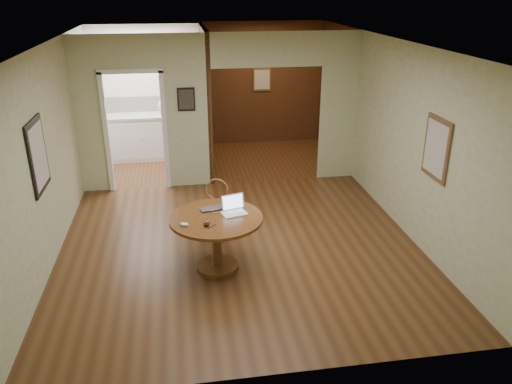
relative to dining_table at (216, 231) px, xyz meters
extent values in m
plane|color=#4B2915|center=(0.36, 0.48, -0.55)|extent=(5.00, 5.00, 0.00)
plane|color=white|center=(0.36, 0.48, 2.15)|extent=(5.00, 5.00, 0.00)
plane|color=beige|center=(0.36, -2.02, 0.80)|extent=(5.00, 0.00, 5.00)
plane|color=beige|center=(-2.14, 0.48, 0.80)|extent=(0.00, 5.00, 5.00)
plane|color=beige|center=(2.86, 0.48, 0.80)|extent=(0.00, 5.00, 5.00)
cube|color=beige|center=(-1.89, 2.98, 0.80)|extent=(0.50, 2.70, 0.04)
cube|color=beige|center=(-0.24, 2.98, 0.80)|extent=(0.80, 2.70, 0.04)
cube|color=beige|center=(2.51, 2.98, 0.80)|extent=(0.70, 2.70, 0.04)
plane|color=white|center=(-0.99, 4.98, 0.80)|extent=(2.70, 0.00, 2.70)
plane|color=#381E10|center=(1.51, 5.48, 0.80)|extent=(2.70, 0.00, 2.70)
cube|color=#381E10|center=(0.16, 4.23, 0.80)|extent=(0.08, 2.50, 2.70)
cube|color=black|center=(-2.12, 0.48, 0.95)|extent=(0.03, 0.70, 0.90)
cube|color=brown|center=(2.84, -0.02, 0.95)|extent=(0.03, 0.60, 0.80)
cube|color=black|center=(-0.24, 2.96, 1.05)|extent=(0.30, 0.03, 0.40)
cube|color=beige|center=(1.51, 5.46, 0.90)|extent=(0.40, 0.03, 0.50)
cube|color=white|center=(-0.99, 4.97, 0.55)|extent=(2.00, 0.02, 0.32)
cylinder|color=brown|center=(0.00, 0.00, -0.52)|extent=(0.55, 0.55, 0.05)
cylinder|color=brown|center=(0.00, 0.00, -0.18)|extent=(0.12, 0.12, 0.64)
cylinder|color=brown|center=(0.00, 0.00, 0.17)|extent=(1.18, 1.18, 0.04)
cylinder|color=olive|center=(0.05, 0.84, -0.15)|extent=(0.46, 0.46, 0.03)
cylinder|color=olive|center=(-0.11, 0.75, -0.35)|extent=(0.02, 0.02, 0.40)
cylinder|color=olive|center=(0.14, 0.67, -0.35)|extent=(0.02, 0.02, 0.40)
cylinder|color=olive|center=(-0.03, 1.01, -0.35)|extent=(0.02, 0.02, 0.40)
cylinder|color=olive|center=(0.22, 0.93, -0.35)|extent=(0.02, 0.02, 0.40)
cylinder|color=olive|center=(-0.05, 1.01, 0.02)|extent=(0.02, 0.02, 0.32)
cylinder|color=olive|center=(0.24, 0.92, 0.02)|extent=(0.02, 0.02, 0.32)
torus|color=olive|center=(0.09, 0.97, 0.16)|extent=(0.33, 0.12, 0.34)
cube|color=white|center=(0.24, 0.06, 0.20)|extent=(0.35, 0.29, 0.01)
cube|color=silver|center=(0.24, 0.03, 0.21)|extent=(0.28, 0.18, 0.00)
cube|color=white|center=(0.24, 0.18, 0.30)|extent=(0.31, 0.14, 0.20)
cube|color=gray|center=(0.24, 0.17, 0.30)|extent=(0.27, 0.11, 0.17)
imported|color=#ABACB0|center=(0.00, 0.19, 0.21)|extent=(0.40, 0.31, 0.03)
ellipsoid|color=white|center=(-0.40, -0.19, 0.21)|extent=(0.13, 0.10, 0.05)
cylinder|color=#0C1454|center=(-0.07, -0.26, 0.20)|extent=(0.11, 0.10, 0.01)
cube|color=white|center=(-0.99, 4.68, -0.10)|extent=(2.00, 0.55, 0.90)
cube|color=silver|center=(-0.99, 4.68, 0.37)|extent=(2.06, 0.60, 0.04)
sphere|color=#B20C0C|center=(-1.14, 4.39, -0.05)|extent=(0.03, 0.03, 0.03)
sphere|color=#B20C0C|center=(-0.14, 4.39, -0.05)|extent=(0.03, 0.03, 0.03)
ellipsoid|color=beige|center=(-0.63, 4.68, 0.56)|extent=(0.41, 0.37, 0.34)
camera|label=1|loc=(-0.39, -5.65, 2.90)|focal=35.00mm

